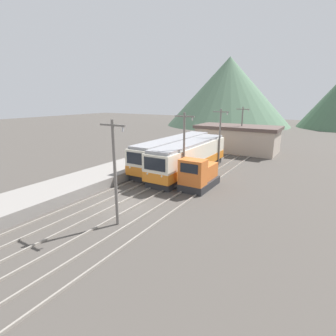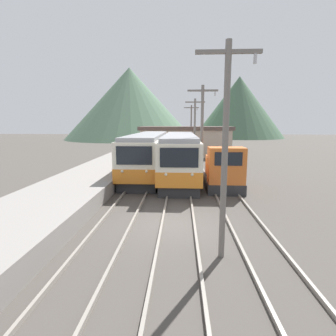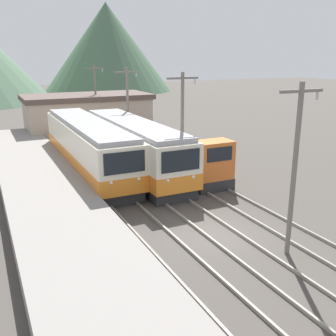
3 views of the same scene
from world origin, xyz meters
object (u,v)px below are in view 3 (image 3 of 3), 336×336
Objects in this scene: catenary_mast_mid at (182,127)px; catenary_mast_far at (128,108)px; catenary_mast_near at (295,165)px; shunting_locomotive at (201,165)px; commuter_train_left at (88,149)px; catenary_mast_distant at (96,97)px; commuter_train_center at (134,149)px.

catenary_mast_mid is 9.39m from catenary_mast_far.
catenary_mast_near is 18.78m from catenary_mast_far.
catenary_mast_mid is (-1.49, -0.17, 2.59)m from shunting_locomotive.
catenary_mast_distant is (4.31, 13.09, 2.13)m from commuter_train_left.
catenary_mast_mid is (4.31, -5.70, 2.13)m from commuter_train_left.
commuter_train_center is at bearing -95.94° from catenary_mast_distant.
catenary_mast_far is (4.31, 3.70, 2.13)m from commuter_train_left.
commuter_train_center is 3.09× the size of shunting_locomotive.
catenary_mast_mid is (0.00, 9.39, 0.00)m from catenary_mast_near.
commuter_train_left is 6.06m from catenary_mast_far.
catenary_mast_near is at bearing -90.00° from catenary_mast_distant.
shunting_locomotive is 3.00m from catenary_mast_mid.
commuter_train_left is 2.17× the size of catenary_mast_mid.
catenary_mast_far is (1.51, 5.09, 2.13)m from commuter_train_center.
commuter_train_center reaches higher than shunting_locomotive.
shunting_locomotive is (5.80, -5.52, -0.46)m from commuter_train_left.
catenary_mast_far reaches higher than shunting_locomotive.
commuter_train_center is 2.04× the size of catenary_mast_near.
catenary_mast_far is at bearing 73.49° from commuter_train_center.
catenary_mast_far is at bearing 90.00° from catenary_mast_near.
commuter_train_left is at bearing 136.39° from shunting_locomotive.
catenary_mast_near and catenary_mast_far have the same top height.
catenary_mast_near is at bearing -98.87° from shunting_locomotive.
shunting_locomotive is 0.66× the size of catenary_mast_mid.
catenary_mast_mid reaches higher than shunting_locomotive.
catenary_mast_near is 28.18m from catenary_mast_distant.
catenary_mast_near is 1.00× the size of catenary_mast_far.
shunting_locomotive is at bearing -43.61° from commuter_train_left.
shunting_locomotive is 10.02m from catenary_mast_near.
catenary_mast_far is at bearing 90.00° from catenary_mast_mid.
catenary_mast_far is at bearing -90.00° from catenary_mast_distant.
catenary_mast_near is 1.00× the size of catenary_mast_distant.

